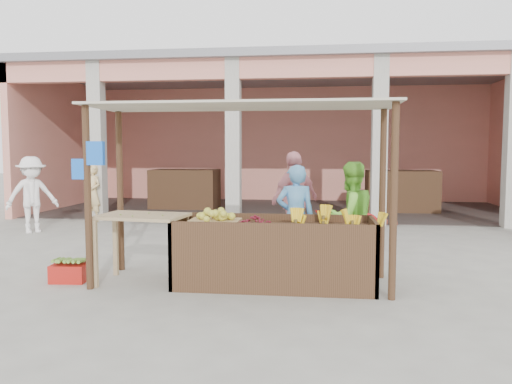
# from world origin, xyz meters

# --- Properties ---
(ground) EXTENTS (60.00, 60.00, 0.00)m
(ground) POSITION_xyz_m (0.00, 0.00, 0.00)
(ground) COLOR gray
(ground) RESTS_ON ground
(market_building) EXTENTS (14.40, 6.40, 4.20)m
(market_building) POSITION_xyz_m (0.05, 8.93, 2.70)
(market_building) COLOR #E78A78
(market_building) RESTS_ON ground
(fruit_stall) EXTENTS (2.60, 0.95, 0.80)m
(fruit_stall) POSITION_xyz_m (0.50, 0.00, 0.40)
(fruit_stall) COLOR #472D1C
(fruit_stall) RESTS_ON ground
(stall_awning) EXTENTS (4.09, 1.35, 2.39)m
(stall_awning) POSITION_xyz_m (-0.01, 0.06, 1.98)
(stall_awning) COLOR #472D1C
(stall_awning) RESTS_ON ground
(banana_heap) EXTENTS (1.18, 0.65, 0.22)m
(banana_heap) POSITION_xyz_m (1.28, -0.03, 0.91)
(banana_heap) COLOR yellow
(banana_heap) RESTS_ON fruit_stall
(melon_tray) EXTENTS (0.67, 0.58, 0.18)m
(melon_tray) POSITION_xyz_m (-0.31, 0.00, 0.89)
(melon_tray) COLOR tan
(melon_tray) RESTS_ON fruit_stall
(berry_heap) EXTENTS (0.47, 0.38, 0.15)m
(berry_heap) POSITION_xyz_m (0.24, 0.00, 0.87)
(berry_heap) COLOR maroon
(berry_heap) RESTS_ON fruit_stall
(side_table) EXTENTS (1.23, 0.90, 0.93)m
(side_table) POSITION_xyz_m (-1.28, -0.05, 0.78)
(side_table) COLOR tan
(side_table) RESTS_ON ground
(papaya_pile) EXTENTS (0.73, 0.41, 0.21)m
(papaya_pile) POSITION_xyz_m (-1.28, -0.05, 1.03)
(papaya_pile) COLOR #438E2E
(papaya_pile) RESTS_ON side_table
(red_crate) EXTENTS (0.49, 0.37, 0.24)m
(red_crate) POSITION_xyz_m (-2.29, -0.14, 0.12)
(red_crate) COLOR #AF1912
(red_crate) RESTS_ON ground
(plantain_bundle) EXTENTS (0.37, 0.26, 0.07)m
(plantain_bundle) POSITION_xyz_m (-2.29, -0.14, 0.28)
(plantain_bundle) COLOR olive
(plantain_bundle) RESTS_ON red_crate
(produce_sacks) EXTENTS (1.07, 0.80, 0.65)m
(produce_sacks) POSITION_xyz_m (2.58, 5.47, 0.33)
(produce_sacks) COLOR maroon
(produce_sacks) RESTS_ON ground
(vendor_blue) EXTENTS (0.70, 0.56, 1.68)m
(vendor_blue) POSITION_xyz_m (0.73, 1.01, 0.84)
(vendor_blue) COLOR #5393CB
(vendor_blue) RESTS_ON ground
(vendor_green) EXTENTS (0.95, 0.84, 1.71)m
(vendor_green) POSITION_xyz_m (1.53, 0.85, 0.86)
(vendor_green) COLOR #74CD37
(vendor_green) RESTS_ON ground
(motorcycle) EXTENTS (1.44, 2.08, 1.03)m
(motorcycle) POSITION_xyz_m (1.37, 2.58, 0.52)
(motorcycle) COLOR #AA1718
(motorcycle) RESTS_ON ground
(shopper_a) EXTENTS (1.24, 1.20, 1.79)m
(shopper_a) POSITION_xyz_m (-5.10, 3.64, 0.89)
(shopper_a) COLOR white
(shopper_a) RESTS_ON ground
(shopper_b) EXTENTS (1.21, 1.19, 1.89)m
(shopper_b) POSITION_xyz_m (0.65, 2.69, 0.94)
(shopper_b) COLOR pink
(shopper_b) RESTS_ON ground
(shopper_e) EXTENTS (0.69, 0.63, 1.50)m
(shopper_e) POSITION_xyz_m (-4.54, 5.39, 0.75)
(shopper_e) COLOR #E0BD7C
(shopper_e) RESTS_ON ground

